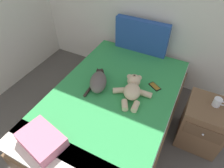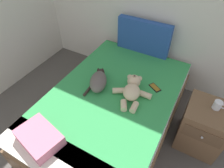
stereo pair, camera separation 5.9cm
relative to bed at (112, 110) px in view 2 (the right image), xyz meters
The scene contains 8 objects.
bed is the anchor object (origin of this frame).
patterned_cushion 1.10m from the bed, 92.74° to the left, with size 0.75×0.10×0.46m.
cat 0.41m from the bed, 164.18° to the left, with size 0.31×0.44×0.15m.
teddy_bear 0.41m from the bed, 32.53° to the left, with size 0.43×0.52×0.17m.
cell_phone 0.58m from the bed, 41.30° to the left, with size 0.16×0.14×0.01m.
throw_pillow 0.93m from the bed, 109.05° to the right, with size 0.40×0.28×0.11m, color #D1728C.
nightstand 1.04m from the bed, 14.43° to the left, with size 0.45×0.48×0.59m.
mug 1.15m from the bed, 16.29° to the left, with size 0.12×0.08×0.09m.
Camera 2 is at (2.46, 1.72, 2.11)m, focal length 30.87 mm.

